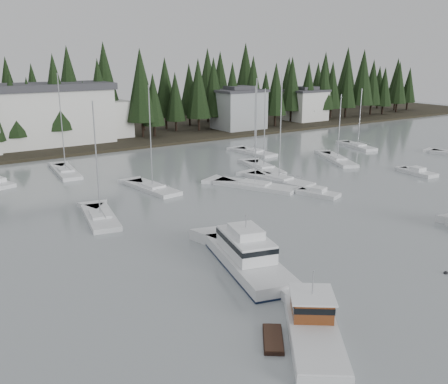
# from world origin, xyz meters

# --- Properties ---
(far_shore_land) EXTENTS (240.00, 54.00, 1.00)m
(far_shore_land) POSITION_xyz_m (0.00, 97.00, 0.00)
(far_shore_land) COLOR black
(far_shore_land) RESTS_ON ground
(conifer_treeline) EXTENTS (200.00, 22.00, 20.00)m
(conifer_treeline) POSITION_xyz_m (0.00, 86.00, 0.00)
(conifer_treeline) COLOR black
(conifer_treeline) RESTS_ON ground
(house_east_a) EXTENTS (10.60, 8.48, 9.25)m
(house_east_a) POSITION_xyz_m (36.00, 78.00, 4.90)
(house_east_a) COLOR #999EA0
(house_east_a) RESTS_ON ground
(house_east_b) EXTENTS (9.54, 7.42, 8.25)m
(house_east_b) POSITION_xyz_m (58.00, 80.00, 4.40)
(house_east_b) COLOR silver
(house_east_b) RESTS_ON ground
(harbor_inn) EXTENTS (29.50, 11.50, 10.90)m
(harbor_inn) POSITION_xyz_m (-2.96, 82.34, 5.78)
(harbor_inn) COLOR silver
(harbor_inn) RESTS_ON ground
(lobster_boat_brown) EXTENTS (7.64, 8.81, 4.36)m
(lobster_boat_brown) POSITION_xyz_m (-9.35, 7.72, 0.50)
(lobster_boat_brown) COLOR silver
(lobster_boat_brown) RESTS_ON ground
(cabin_cruiser_center) EXTENTS (6.50, 12.18, 5.00)m
(cabin_cruiser_center) POSITION_xyz_m (-6.31, 18.27, 0.75)
(cabin_cruiser_center) COLOR silver
(cabin_cruiser_center) RESTS_ON ground
(sailboat_0) EXTENTS (6.94, 11.07, 11.07)m
(sailboat_0) POSITION_xyz_m (30.13, 42.97, 0.05)
(sailboat_0) COLOR silver
(sailboat_0) RESTS_ON ground
(sailboat_1) EXTENTS (3.75, 10.35, 14.55)m
(sailboat_1) POSITION_xyz_m (-8.37, 58.87, 0.08)
(sailboat_1) COLOR silver
(sailboat_1) RESTS_ON ground
(sailboat_2) EXTENTS (4.47, 9.23, 12.69)m
(sailboat_2) POSITION_xyz_m (-11.79, 36.24, 0.07)
(sailboat_2) COLOR silver
(sailboat_2) RESTS_ON ground
(sailboat_5) EXTENTS (3.42, 8.69, 12.00)m
(sailboat_5) POSITION_xyz_m (22.79, 55.09, 0.06)
(sailboat_5) COLOR silver
(sailboat_5) RESTS_ON ground
(sailboat_7) EXTENTS (5.09, 9.76, 12.33)m
(sailboat_7) POSITION_xyz_m (16.64, 44.88, 0.06)
(sailboat_7) COLOR silver
(sailboat_7) RESTS_ON ground
(sailboat_9) EXTENTS (4.50, 8.86, 11.15)m
(sailboat_9) POSITION_xyz_m (42.02, 49.20, 0.06)
(sailboat_9) COLOR silver
(sailboat_9) RESTS_ON ground
(sailboat_10) EXTENTS (3.82, 9.35, 13.49)m
(sailboat_10) POSITION_xyz_m (-2.11, 43.77, 0.07)
(sailboat_10) COLOR silver
(sailboat_10) RESTS_ON ground
(sailboat_11) EXTENTS (7.46, 11.13, 14.23)m
(sailboat_11) POSITION_xyz_m (9.27, 37.43, 0.07)
(sailboat_11) COLOR silver
(sailboat_11) RESTS_ON ground
(sailboat_12) EXTENTS (4.51, 10.37, 14.50)m
(sailboat_12) POSITION_xyz_m (13.81, 38.06, 0.07)
(sailboat_12) COLOR silver
(sailboat_12) RESTS_ON ground
(runabout_1) EXTENTS (3.71, 5.46, 1.42)m
(runabout_1) POSITION_xyz_m (13.31, 30.17, 0.13)
(runabout_1) COLOR silver
(runabout_1) RESTS_ON ground
(runabout_2) EXTENTS (2.74, 5.79, 1.42)m
(runabout_2) POSITION_xyz_m (32.88, 30.27, 0.13)
(runabout_2) COLOR silver
(runabout_2) RESTS_ON ground
(mooring_buoy_dark) EXTENTS (0.38, 0.38, 0.38)m
(mooring_buoy_dark) POSITION_xyz_m (5.74, 8.51, 0.00)
(mooring_buoy_dark) COLOR black
(mooring_buoy_dark) RESTS_ON ground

